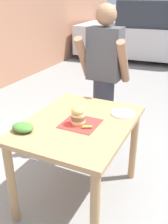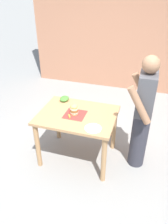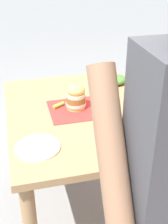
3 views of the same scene
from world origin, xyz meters
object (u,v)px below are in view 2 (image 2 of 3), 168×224
(patio_table, at_px, (77,122))
(side_plate_with_forks, at_px, (93,128))
(pickle_spear, at_px, (69,116))
(side_salad, at_px, (64,99))
(sandwich, at_px, (74,109))
(diner_across_table, at_px, (143,114))

(patio_table, height_order, side_plate_with_forks, side_plate_with_forks)
(pickle_spear, distance_m, side_salad, 0.50)
(sandwich, distance_m, side_plate_with_forks, 0.45)
(side_plate_with_forks, height_order, side_salad, side_salad)
(side_salad, bearing_deg, diner_across_table, 80.99)
(patio_table, distance_m, side_plate_with_forks, 0.45)
(patio_table, xyz_separation_m, side_plate_with_forks, (0.29, 0.31, 0.14))
(patio_table, relative_size, sandwich, 5.79)
(side_salad, bearing_deg, patio_table, 45.38)
(sandwich, distance_m, pickle_spear, 0.12)
(sandwich, distance_m, side_salad, 0.45)
(side_plate_with_forks, distance_m, side_salad, 0.88)
(pickle_spear, height_order, diner_across_table, diner_across_table)
(side_plate_with_forks, relative_size, side_salad, 1.22)
(pickle_spear, xyz_separation_m, diner_across_table, (-0.24, 0.97, 0.07))
(side_salad, bearing_deg, sandwich, 40.20)
(pickle_spear, height_order, side_salad, side_salad)
(patio_table, relative_size, side_plate_with_forks, 5.01)
(patio_table, distance_m, side_salad, 0.49)
(diner_across_table, bearing_deg, pickle_spear, -75.96)
(side_plate_with_forks, xyz_separation_m, diner_across_table, (-0.42, 0.58, 0.08))
(pickle_spear, bearing_deg, diner_across_table, 104.04)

